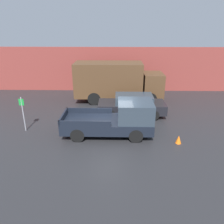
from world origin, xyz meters
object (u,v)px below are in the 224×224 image
at_px(newspaper_box, 142,87).
at_px(traffic_cone, 179,139).
at_px(parking_sign, 23,112).
at_px(delivery_truck, 116,81).
at_px(car, 132,105).
at_px(pickup_truck, 117,119).

distance_m(newspaper_box, traffic_cone, 10.27).
bearing_deg(parking_sign, traffic_cone, -8.56).
xyz_separation_m(parking_sign, newspaper_box, (8.12, 8.85, -0.76)).
distance_m(delivery_truck, parking_sign, 8.13).
bearing_deg(parking_sign, car, 21.05).
bearing_deg(newspaper_box, parking_sign, -132.53).
relative_size(parking_sign, newspaper_box, 2.28).
relative_size(car, traffic_cone, 10.07).
bearing_deg(traffic_cone, pickup_truck, 163.68).
xyz_separation_m(delivery_truck, newspaper_box, (2.56, 2.95, -1.30)).
relative_size(car, newspaper_box, 4.97).
xyz_separation_m(delivery_truck, parking_sign, (-5.56, -5.91, -0.55)).
distance_m(car, delivery_truck, 3.65).
relative_size(delivery_truck, newspaper_box, 7.66).
relative_size(pickup_truck, car, 1.11).
height_order(pickup_truck, parking_sign, parking_sign).
xyz_separation_m(car, traffic_cone, (2.33, -3.97, -0.57)).
bearing_deg(newspaper_box, pickup_truck, -104.97).
bearing_deg(pickup_truck, parking_sign, 176.32).
xyz_separation_m(car, parking_sign, (-6.76, -2.60, 0.43)).
bearing_deg(pickup_truck, newspaper_box, 75.03).
bearing_deg(newspaper_box, car, -102.28).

